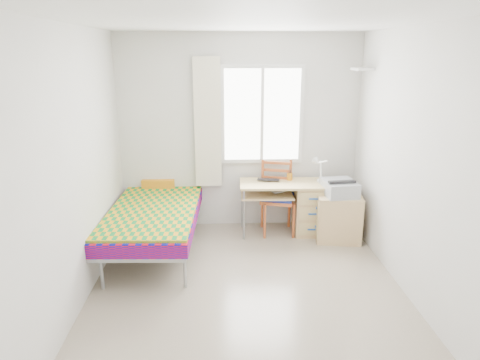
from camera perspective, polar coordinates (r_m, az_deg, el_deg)
name	(u,v)px	position (r m, az deg, el deg)	size (l,w,h in m)	color
floor	(247,288)	(4.58, 0.92, -14.21)	(3.50, 3.50, 0.00)	#BCAD93
ceiling	(248,22)	(3.93, 1.10, 20.33)	(3.50, 3.50, 0.00)	white
wall_back	(239,134)	(5.77, -0.08, 6.22)	(3.20, 3.20, 0.00)	silver
wall_left	(77,169)	(4.28, -20.93, 1.35)	(3.50, 3.50, 0.00)	silver
wall_right	(412,165)	(4.46, 22.00, 1.83)	(3.50, 3.50, 0.00)	silver
window	(262,115)	(5.73, 2.96, 8.65)	(1.10, 0.04, 1.30)	white
curtain	(208,123)	(5.67, -4.33, 7.52)	(0.35, 0.05, 1.70)	white
floating_shelf	(362,69)	(5.60, 15.99, 14.03)	(0.20, 0.32, 0.03)	white
bed	(157,209)	(5.45, -11.06, -3.87)	(1.11, 2.25, 0.96)	#969A9F
desk	(304,205)	(5.80, 8.48, -3.33)	(1.14, 0.55, 0.70)	tan
chair	(278,193)	(5.73, 5.09, -1.72)	(0.52, 0.52, 0.98)	#B04122
cabinet	(338,217)	(5.70, 12.90, -4.78)	(0.62, 0.56, 0.61)	tan
printer	(339,187)	(5.56, 13.11, -0.98)	(0.43, 0.49, 0.19)	#AAAEB3
laptop	(268,181)	(5.67, 3.75, -0.13)	(0.30, 0.19, 0.02)	black
pen_cup	(290,177)	(5.76, 6.63, 0.44)	(0.07, 0.07, 0.09)	orange
task_lamp	(318,167)	(5.57, 10.42, 1.74)	(0.22, 0.31, 0.38)	white
book	(270,191)	(5.66, 4.08, -1.45)	(0.16, 0.22, 0.02)	gray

